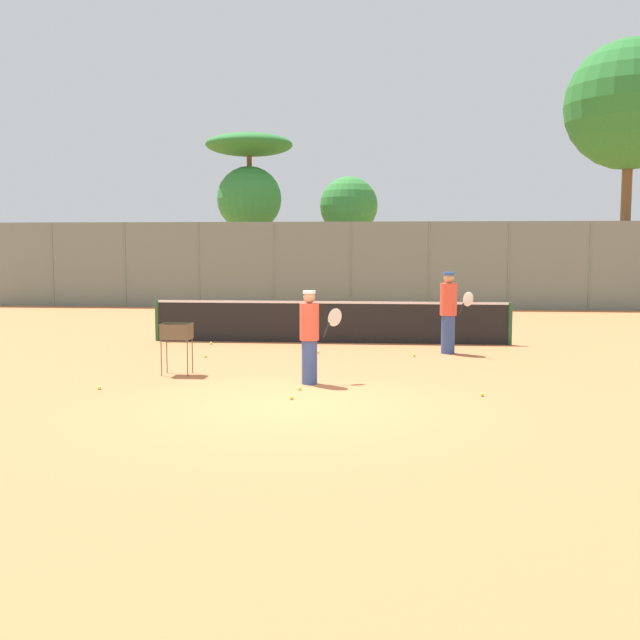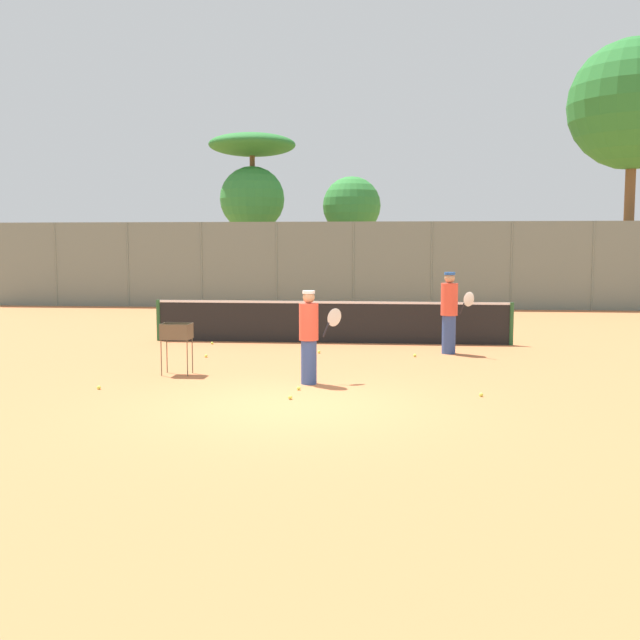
{
  "view_description": "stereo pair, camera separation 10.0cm",
  "coord_description": "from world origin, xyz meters",
  "px_view_note": "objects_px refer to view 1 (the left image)",
  "views": [
    {
      "loc": [
        1.5,
        -11.38,
        2.5
      ],
      "look_at": [
        0.13,
        3.46,
        1.0
      ],
      "focal_mm": 42.0,
      "sensor_mm": 36.0,
      "label": 1
    },
    {
      "loc": [
        1.59,
        -11.37,
        2.5
      ],
      "look_at": [
        0.13,
        3.46,
        1.0
      ],
      "focal_mm": 42.0,
      "sensor_mm": 36.0,
      "label": 2
    }
  ],
  "objects_px": {
    "tennis_net": "(330,321)",
    "player_white_outfit": "(449,312)",
    "player_red_cap": "(310,336)",
    "ball_cart": "(177,336)",
    "parked_car": "(299,286)"
  },
  "relations": [
    {
      "from": "parked_car",
      "to": "tennis_net",
      "type": "bearing_deg",
      "value": -80.05
    },
    {
      "from": "player_white_outfit",
      "to": "player_red_cap",
      "type": "bearing_deg",
      "value": -80.26
    },
    {
      "from": "tennis_net",
      "to": "parked_car",
      "type": "distance_m",
      "value": 14.57
    },
    {
      "from": "ball_cart",
      "to": "tennis_net",
      "type": "bearing_deg",
      "value": 62.82
    },
    {
      "from": "ball_cart",
      "to": "parked_car",
      "type": "xyz_separation_m",
      "value": [
        0.04,
        19.32,
        -0.1
      ]
    },
    {
      "from": "player_red_cap",
      "to": "ball_cart",
      "type": "distance_m",
      "value": 2.75
    },
    {
      "from": "player_red_cap",
      "to": "parked_car",
      "type": "bearing_deg",
      "value": 62.47
    },
    {
      "from": "player_red_cap",
      "to": "ball_cart",
      "type": "relative_size",
      "value": 1.7
    },
    {
      "from": "tennis_net",
      "to": "ball_cart",
      "type": "distance_m",
      "value": 5.6
    },
    {
      "from": "tennis_net",
      "to": "player_red_cap",
      "type": "height_order",
      "value": "player_red_cap"
    },
    {
      "from": "player_red_cap",
      "to": "parked_car",
      "type": "height_order",
      "value": "player_red_cap"
    },
    {
      "from": "tennis_net",
      "to": "ball_cart",
      "type": "bearing_deg",
      "value": -117.18
    },
    {
      "from": "player_white_outfit",
      "to": "ball_cart",
      "type": "bearing_deg",
      "value": -104.27
    },
    {
      "from": "player_red_cap",
      "to": "parked_car",
      "type": "distance_m",
      "value": 20.22
    },
    {
      "from": "tennis_net",
      "to": "player_white_outfit",
      "type": "xyz_separation_m",
      "value": [
        2.87,
        -1.64,
        0.42
      ]
    }
  ]
}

